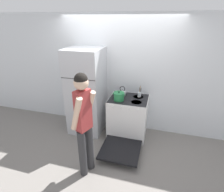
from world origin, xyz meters
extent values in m
plane|color=slate|center=(0.00, 0.00, 0.00)|extent=(14.00, 14.00, 0.00)
cube|color=silver|center=(0.00, 0.03, 1.27)|extent=(10.00, 0.06, 2.55)
cube|color=#B7BABF|center=(-0.64, -0.36, 0.94)|extent=(0.73, 0.72, 1.88)
cube|color=#2D2D2D|center=(-0.64, -0.72, 1.36)|extent=(0.72, 0.01, 0.01)
cylinder|color=#B2B5BA|center=(-0.42, -0.73, 0.83)|extent=(0.02, 0.02, 0.60)
cube|color=white|center=(0.30, -0.33, 0.45)|extent=(0.80, 0.67, 0.89)
cube|color=black|center=(0.30, -0.33, 0.88)|extent=(0.79, 0.66, 0.02)
cube|color=black|center=(0.30, -0.64, 0.44)|extent=(0.70, 0.05, 0.67)
cylinder|color=black|center=(0.12, -0.47, 0.89)|extent=(0.21, 0.21, 0.01)
cylinder|color=black|center=(0.48, -0.47, 0.89)|extent=(0.21, 0.21, 0.01)
cylinder|color=black|center=(0.12, -0.20, 0.89)|extent=(0.21, 0.21, 0.01)
cylinder|color=black|center=(0.48, -0.20, 0.89)|extent=(0.21, 0.21, 0.01)
cylinder|color=silver|center=(0.06, -0.68, 0.82)|extent=(0.04, 0.02, 0.04)
cylinder|color=silver|center=(0.22, -0.68, 0.82)|extent=(0.04, 0.02, 0.04)
cylinder|color=silver|center=(0.38, -0.68, 0.82)|extent=(0.04, 0.02, 0.04)
cylinder|color=silver|center=(0.54, -0.68, 0.82)|extent=(0.04, 0.02, 0.04)
cube|color=black|center=(0.30, -1.03, 0.12)|extent=(0.74, 0.71, 0.04)
cube|color=#99999E|center=(0.30, -0.42, 0.40)|extent=(0.66, 0.37, 0.01)
cylinder|color=#237A42|center=(0.12, -0.47, 0.97)|extent=(0.21, 0.21, 0.15)
cylinder|color=#237A42|center=(0.12, -0.47, 1.05)|extent=(0.22, 0.22, 0.02)
sphere|color=black|center=(0.12, -0.47, 1.07)|extent=(0.03, 0.03, 0.03)
cylinder|color=#237A42|center=(0.00, -0.47, 1.02)|extent=(0.03, 0.02, 0.02)
cylinder|color=#237A42|center=(0.24, -0.47, 1.02)|extent=(0.03, 0.02, 0.02)
cylinder|color=silver|center=(0.13, -0.20, 0.94)|extent=(0.15, 0.15, 0.09)
cone|color=silver|center=(0.13, -0.20, 0.99)|extent=(0.14, 0.14, 0.02)
sphere|color=black|center=(0.13, -0.20, 1.02)|extent=(0.02, 0.02, 0.02)
cone|color=silver|center=(0.20, -0.20, 0.95)|extent=(0.09, 0.03, 0.07)
torus|color=black|center=(0.13, -0.20, 1.04)|extent=(0.12, 0.01, 0.12)
cylinder|color=silver|center=(0.50, -0.19, 0.95)|extent=(0.07, 0.07, 0.11)
cylinder|color=#9E7547|center=(0.50, -0.20, 1.03)|extent=(0.04, 0.02, 0.23)
cylinder|color=#232326|center=(0.52, -0.19, 1.01)|extent=(0.03, 0.02, 0.18)
cylinder|color=#B2B5BA|center=(0.51, -0.19, 1.04)|extent=(0.01, 0.03, 0.25)
cylinder|color=#4C4C51|center=(0.50, -0.19, 1.01)|extent=(0.02, 0.02, 0.19)
cylinder|color=#2D2D30|center=(-0.19, -1.64, 0.43)|extent=(0.13, 0.13, 0.86)
cylinder|color=#2D2D30|center=(-0.13, -1.48, 0.43)|extent=(0.13, 0.13, 0.86)
cube|color=#9E3333|center=(-0.16, -1.56, 1.18)|extent=(0.21, 0.27, 0.65)
cylinder|color=beige|center=(-0.21, -1.68, 1.18)|extent=(0.27, 0.17, 0.57)
cylinder|color=beige|center=(-0.11, -1.43, 1.18)|extent=(0.27, 0.17, 0.57)
sphere|color=beige|center=(-0.16, -1.56, 1.62)|extent=(0.21, 0.21, 0.21)
sphere|color=black|center=(-0.16, -1.56, 1.66)|extent=(0.19, 0.19, 0.19)
camera|label=1|loc=(0.86, -3.62, 2.42)|focal=28.00mm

